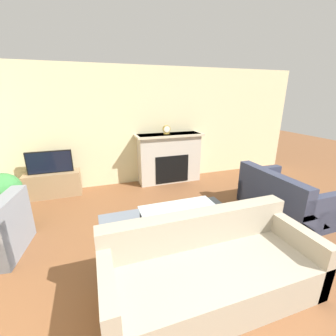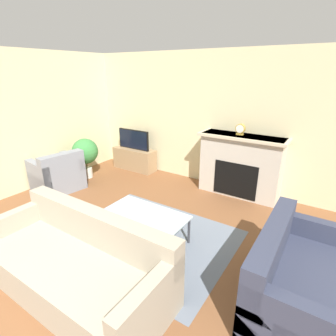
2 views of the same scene
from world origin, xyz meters
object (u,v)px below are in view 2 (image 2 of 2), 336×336
(tv, at_px, (134,139))
(potted_plant, at_px, (85,153))
(coffee_table, at_px, (144,217))
(couch_sectional, at_px, (77,266))
(mantel_clock, at_px, (240,129))
(couch_loveseat, at_px, (300,281))
(armchair_by_window, at_px, (58,176))

(tv, distance_m, potted_plant, 1.16)
(tv, height_order, coffee_table, tv)
(couch_sectional, distance_m, mantel_clock, 3.52)
(coffee_table, distance_m, potted_plant, 2.85)
(tv, relative_size, mantel_clock, 4.17)
(couch_loveseat, xyz_separation_m, mantel_clock, (-1.47, 2.22, 1.01))
(tv, distance_m, armchair_by_window, 1.90)
(couch_sectional, bearing_deg, mantel_clock, 79.25)
(couch_loveseat, xyz_separation_m, coffee_table, (-2.00, -0.02, 0.10))
(mantel_clock, bearing_deg, potted_plant, -161.36)
(tv, xyz_separation_m, couch_loveseat, (4.02, -2.17, -0.47))
(potted_plant, height_order, mantel_clock, mantel_clock)
(coffee_table, height_order, potted_plant, potted_plant)
(couch_sectional, height_order, coffee_table, couch_sectional)
(couch_sectional, distance_m, armchair_by_window, 2.86)
(tv, bearing_deg, couch_sectional, -59.60)
(couch_loveseat, distance_m, mantel_clock, 2.85)
(couch_sectional, relative_size, armchair_by_window, 2.35)
(coffee_table, bearing_deg, tv, 132.65)
(tv, height_order, potted_plant, tv)
(tv, distance_m, couch_loveseat, 4.60)
(couch_loveseat, bearing_deg, couch_sectional, 117.60)
(couch_sectional, bearing_deg, armchair_by_window, 148.44)
(couch_loveseat, relative_size, potted_plant, 1.69)
(armchair_by_window, xyz_separation_m, coffee_table, (2.54, -0.42, 0.09))
(tv, bearing_deg, armchair_by_window, -106.27)
(armchair_by_window, bearing_deg, couch_sectional, 66.74)
(couch_loveseat, height_order, mantel_clock, mantel_clock)
(couch_sectional, xyz_separation_m, coffee_table, (0.10, 1.08, 0.11))
(couch_loveseat, distance_m, coffee_table, 2.00)
(coffee_table, xyz_separation_m, mantel_clock, (0.53, 2.24, 0.91))
(mantel_clock, bearing_deg, tv, -179.05)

